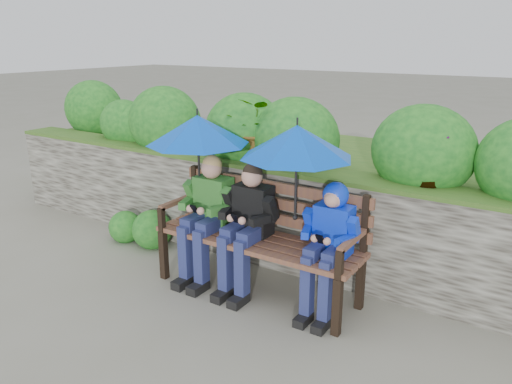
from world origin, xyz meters
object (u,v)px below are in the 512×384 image
Objects in this scene: boy_middle at (247,221)px; umbrella_right at (297,142)px; park_bench at (261,230)px; umbrella_left at (198,130)px; boy_right at (329,237)px; boy_left at (207,212)px.

umbrella_right is at bearing 6.38° from boy_middle.
park_bench is 1.08m from umbrella_left.
boy_right is 1.55m from umbrella_left.
umbrella_right is at bearing -0.85° from umbrella_left.
boy_middle reaches higher than boy_right.
umbrella_left is (-0.67, -0.03, 0.85)m from park_bench.
boy_middle is 1.27× the size of umbrella_right.
boy_middle is at bearing 0.21° from boy_left.
boy_right is at bearing -5.59° from umbrella_right.
boy_middle is (0.45, 0.00, -0.01)m from boy_left.
boy_right is (1.23, 0.02, 0.01)m from boy_left.
boy_right is at bearing -2.00° from umbrella_left.
park_bench is 1.62× the size of boy_middle.
boy_left is 1.01× the size of boy_middle.
boy_left is 0.76m from umbrella_left.
boy_middle is 1.05× the size of boy_right.
boy_left is at bearing -176.67° from umbrella_right.
boy_right is (0.79, 0.02, 0.02)m from boy_middle.
boy_left reaches higher than boy_right.
boy_middle is at bearing -135.21° from park_bench.
boy_right reaches higher than park_bench.
park_bench is 2.02× the size of umbrella_left.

